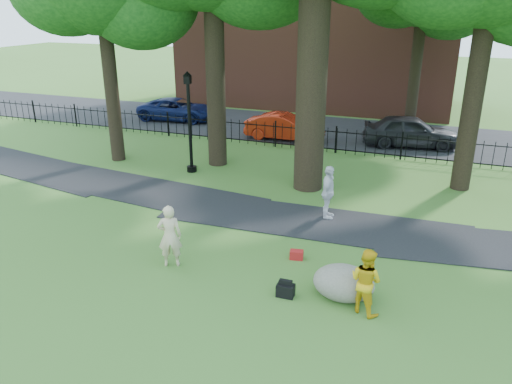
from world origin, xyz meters
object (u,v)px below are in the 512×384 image
at_px(red_sedan, 285,127).
at_px(boulder, 344,281).
at_px(man, 366,281).
at_px(lamppost, 190,124).
at_px(woman, 170,236).

bearing_deg(red_sedan, boulder, -157.95).
distance_m(man, lamppost, 11.47).
relative_size(man, lamppost, 0.39).
distance_m(woman, man, 5.28).
xyz_separation_m(lamppost, red_sedan, (2.08, 6.35, -1.38)).
bearing_deg(red_sedan, man, -156.63).
height_order(woman, lamppost, lamppost).
distance_m(man, red_sedan, 15.38).
bearing_deg(woman, lamppost, -92.11).
bearing_deg(woman, man, 150.82).
relative_size(boulder, red_sedan, 0.37).
xyz_separation_m(man, boulder, (-0.57, 0.44, -0.37)).
relative_size(woman, boulder, 1.18).
height_order(woman, red_sedan, woman).
relative_size(woman, man, 1.10).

